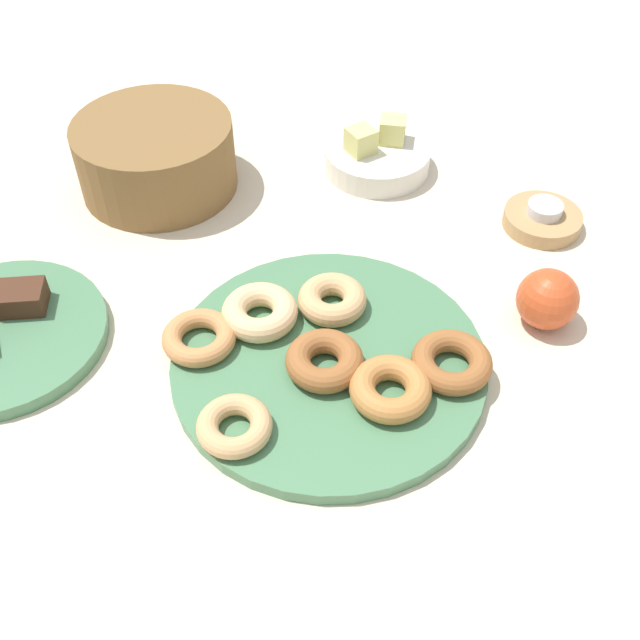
# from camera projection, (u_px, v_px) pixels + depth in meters

# --- Properties ---
(ground_plane) EXTENTS (2.40, 2.40, 0.00)m
(ground_plane) POSITION_uv_depth(u_px,v_px,m) (329.00, 367.00, 0.85)
(ground_plane) COLOR beige
(donut_plate) EXTENTS (0.35, 0.35, 0.02)m
(donut_plate) POSITION_uv_depth(u_px,v_px,m) (329.00, 362.00, 0.84)
(donut_plate) COLOR #4C7F56
(donut_plate) RESTS_ON ground_plane
(donut_0) EXTENTS (0.09, 0.09, 0.02)m
(donut_0) POSITION_uv_depth(u_px,v_px,m) (234.00, 426.00, 0.75)
(donut_0) COLOR tan
(donut_0) RESTS_ON donut_plate
(donut_1) EXTENTS (0.10, 0.10, 0.03)m
(donut_1) POSITION_uv_depth(u_px,v_px,m) (324.00, 361.00, 0.81)
(donut_1) COLOR #995B2D
(donut_1) RESTS_ON donut_plate
(donut_2) EXTENTS (0.12, 0.12, 0.03)m
(donut_2) POSITION_uv_depth(u_px,v_px,m) (452.00, 362.00, 0.81)
(donut_2) COLOR #995B2D
(donut_2) RESTS_ON donut_plate
(donut_3) EXTENTS (0.09, 0.09, 0.02)m
(donut_3) POSITION_uv_depth(u_px,v_px,m) (199.00, 338.00, 0.84)
(donut_3) COLOR #C6844C
(donut_3) RESTS_ON donut_plate
(donut_4) EXTENTS (0.11, 0.11, 0.03)m
(donut_4) POSITION_uv_depth(u_px,v_px,m) (332.00, 300.00, 0.88)
(donut_4) COLOR tan
(donut_4) RESTS_ON donut_plate
(donut_5) EXTENTS (0.12, 0.12, 0.03)m
(donut_5) POSITION_uv_depth(u_px,v_px,m) (390.00, 389.00, 0.78)
(donut_5) COLOR #BC7A3D
(donut_5) RESTS_ON donut_plate
(donut_6) EXTENTS (0.11, 0.11, 0.03)m
(donut_6) POSITION_uv_depth(u_px,v_px,m) (260.00, 312.00, 0.86)
(donut_6) COLOR #EABC84
(donut_6) RESTS_ON donut_plate
(cake_plate) EXTENTS (0.24, 0.24, 0.02)m
(cake_plate) POSITION_uv_depth(u_px,v_px,m) (1.00, 335.00, 0.87)
(cake_plate) COLOR #4C7F56
(cake_plate) RESTS_ON ground_plane
(brownie_far) EXTENTS (0.06, 0.05, 0.03)m
(brownie_far) POSITION_uv_depth(u_px,v_px,m) (21.00, 298.00, 0.88)
(brownie_far) COLOR #472819
(brownie_far) RESTS_ON cake_plate
(candle_holder) EXTENTS (0.10, 0.10, 0.02)m
(candle_holder) POSITION_uv_depth(u_px,v_px,m) (542.00, 220.00, 1.01)
(candle_holder) COLOR tan
(candle_holder) RESTS_ON ground_plane
(tealight) EXTENTS (0.05, 0.05, 0.01)m
(tealight) POSITION_uv_depth(u_px,v_px,m) (545.00, 209.00, 1.00)
(tealight) COLOR silver
(tealight) RESTS_ON candle_holder
(basket) EXTENTS (0.23, 0.23, 0.10)m
(basket) POSITION_uv_depth(u_px,v_px,m) (156.00, 156.00, 1.05)
(basket) COLOR brown
(basket) RESTS_ON ground_plane
(fruit_bowl) EXTENTS (0.15, 0.15, 0.03)m
(fruit_bowl) POSITION_uv_depth(u_px,v_px,m) (377.00, 158.00, 1.10)
(fruit_bowl) COLOR silver
(fruit_bowl) RESTS_ON ground_plane
(melon_chunk_left) EXTENTS (0.04, 0.04, 0.04)m
(melon_chunk_left) POSITION_uv_depth(u_px,v_px,m) (361.00, 141.00, 1.07)
(melon_chunk_left) COLOR #DBD67A
(melon_chunk_left) RESTS_ON fruit_bowl
(melon_chunk_right) EXTENTS (0.05, 0.05, 0.04)m
(melon_chunk_right) POSITION_uv_depth(u_px,v_px,m) (393.00, 130.00, 1.09)
(melon_chunk_right) COLOR #DBD67A
(melon_chunk_right) RESTS_ON fruit_bowl
(apple) EXTENTS (0.07, 0.07, 0.07)m
(apple) POSITION_uv_depth(u_px,v_px,m) (548.00, 299.00, 0.87)
(apple) COLOR #CC4C23
(apple) RESTS_ON ground_plane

